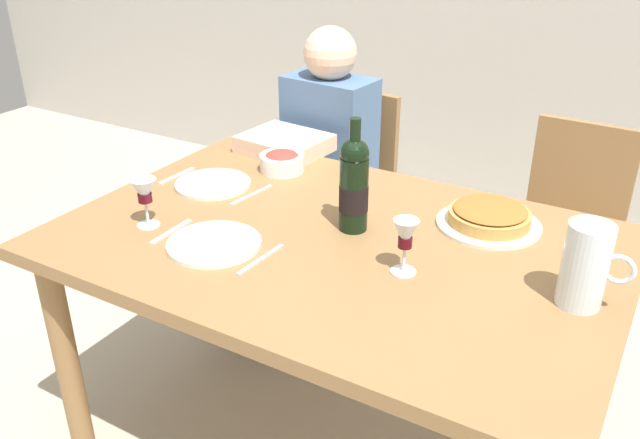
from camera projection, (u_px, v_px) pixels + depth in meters
name	position (u px, v px, depth m)	size (l,w,h in m)	color
dining_table	(335.00, 267.00, 1.84)	(1.50, 1.00, 0.76)	olive
wine_bottle	(354.00, 185.00, 1.79)	(0.08, 0.08, 0.32)	black
water_pitcher	(584.00, 270.00, 1.47)	(0.16, 0.10, 0.20)	silver
baked_tart	(489.00, 217.00, 1.85)	(0.29, 0.29, 0.06)	silver
salad_bowl	(282.00, 161.00, 2.21)	(0.15, 0.15, 0.07)	white
wine_glass_left_diner	(144.00, 193.00, 1.82)	(0.07, 0.07, 0.14)	silver
wine_glass_right_diner	(405.00, 237.00, 1.59)	(0.06, 0.06, 0.14)	silver
dinner_plate_left_setting	(214.00, 244.00, 1.75)	(0.25, 0.25, 0.01)	white
dinner_plate_right_setting	(213.00, 184.00, 2.11)	(0.24, 0.24, 0.01)	silver
fork_left_setting	(171.00, 232.00, 1.82)	(0.16, 0.01, 0.01)	silver
knife_left_setting	(261.00, 259.00, 1.69)	(0.18, 0.01, 0.01)	silver
knife_right_setting	(251.00, 195.00, 2.04)	(0.18, 0.01, 0.01)	silver
spoon_right_setting	(177.00, 176.00, 2.18)	(0.16, 0.01, 0.01)	silver
chair_left	(345.00, 183.00, 2.80)	(0.44, 0.44, 0.87)	olive
diner_left	(312.00, 174.00, 2.57)	(0.37, 0.53, 1.16)	#4C6B93
chair_right	(566.00, 229.00, 2.42)	(0.42, 0.42, 0.87)	olive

